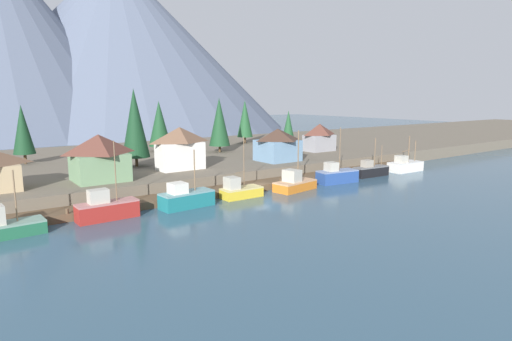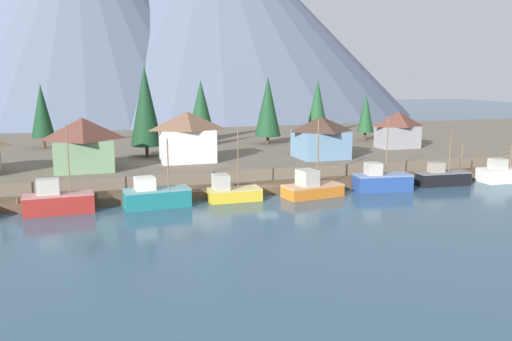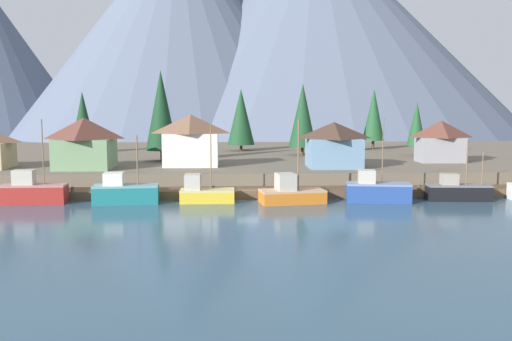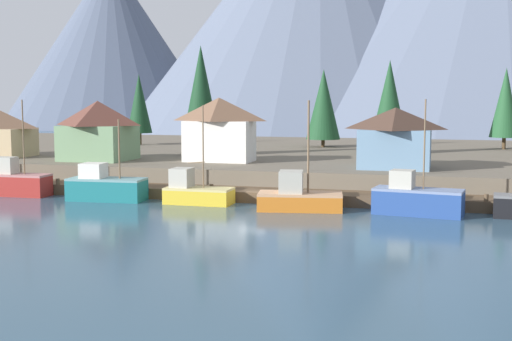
# 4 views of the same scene
# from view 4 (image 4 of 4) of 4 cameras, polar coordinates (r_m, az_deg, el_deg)

# --- Properties ---
(ground_plane) EXTENTS (400.00, 400.00, 1.00)m
(ground_plane) POSITION_cam_4_polar(r_m,az_deg,el_deg) (80.48, 3.62, -1.01)
(ground_plane) COLOR #335166
(dock) EXTENTS (80.00, 4.00, 1.60)m
(dock) POSITION_cam_4_polar(r_m,az_deg,el_deg) (62.99, 0.21, -2.07)
(dock) COLOR brown
(dock) RESTS_ON ground_plane
(shoreline_bank) EXTENTS (400.00, 56.00, 2.50)m
(shoreline_bank) POSITION_cam_4_polar(r_m,az_deg,el_deg) (92.00, 5.18, 0.98)
(shoreline_bank) COLOR #665B4C
(shoreline_bank) RESTS_ON ground_plane
(mountain_west_peak) EXTENTS (72.42, 72.42, 55.10)m
(mountain_west_peak) POSITION_cam_4_polar(r_m,az_deg,el_deg) (234.04, -12.07, 10.45)
(mountain_west_peak) COLOR #4C566B
(mountain_west_peak) RESTS_ON ground_plane
(mountain_central_peak) EXTENTS (113.85, 113.85, 73.70)m
(mountain_central_peak) POSITION_cam_4_polar(r_m,az_deg,el_deg) (203.98, 5.28, 13.83)
(mountain_central_peak) COLOR slate
(mountain_central_peak) RESTS_ON ground_plane
(fishing_boat_red) EXTENTS (7.16, 2.55, 9.33)m
(fishing_boat_red) POSITION_cam_4_polar(r_m,az_deg,el_deg) (70.18, -19.79, -0.91)
(fishing_boat_red) COLOR maroon
(fishing_boat_red) RESTS_ON ground_plane
(fishing_boat_teal) EXTENTS (7.28, 3.34, 7.56)m
(fishing_boat_teal) POSITION_cam_4_polar(r_m,az_deg,el_deg) (64.46, -12.57, -1.35)
(fishing_boat_teal) COLOR #196B70
(fishing_boat_teal) RESTS_ON ground_plane
(fishing_boat_yellow) EXTENTS (6.04, 2.65, 8.84)m
(fishing_boat_yellow) POSITION_cam_4_polar(r_m,az_deg,el_deg) (61.18, -5.12, -1.79)
(fishing_boat_yellow) COLOR gold
(fishing_boat_yellow) RESTS_ON ground_plane
(fishing_boat_orange) EXTENTS (7.53, 4.32, 9.30)m
(fishing_boat_orange) POSITION_cam_4_polar(r_m,az_deg,el_deg) (57.61, 3.58, -2.23)
(fishing_boat_orange) COLOR #CC6B1E
(fishing_boat_orange) RESTS_ON ground_plane
(fishing_boat_blue) EXTENTS (7.41, 3.71, 9.40)m
(fishing_boat_blue) POSITION_cam_4_polar(r_m,az_deg,el_deg) (56.77, 13.35, -2.36)
(fishing_boat_blue) COLOR navy
(fishing_boat_blue) RESTS_ON ground_plane
(house_green) EXTENTS (7.48, 6.98, 6.67)m
(house_green) POSITION_cam_4_polar(r_m,az_deg,el_deg) (78.29, -13.15, 3.36)
(house_green) COLOR #6B8E66
(house_green) RESTS_ON shoreline_bank
(house_blue) EXTENTS (7.24, 6.74, 6.05)m
(house_blue) POSITION_cam_4_polar(r_m,az_deg,el_deg) (69.08, 11.65, 2.77)
(house_blue) COLOR #6689A8
(house_blue) RESTS_ON shoreline_bank
(house_white) EXTENTS (7.70, 4.31, 7.03)m
(house_white) POSITION_cam_4_polar(r_m,az_deg,el_deg) (74.67, -3.11, 3.52)
(house_white) COLOR silver
(house_white) RESTS_ON shoreline_bank
(conifer_near_left) EXTENTS (3.73, 3.73, 10.52)m
(conifer_near_left) POSITION_cam_4_polar(r_m,az_deg,el_deg) (102.39, -9.80, 5.58)
(conifer_near_left) COLOR #4C3823
(conifer_near_left) RESTS_ON shoreline_bank
(conifer_mid_left) EXTENTS (4.84, 4.84, 11.03)m
(conifer_mid_left) POSITION_cam_4_polar(r_m,az_deg,el_deg) (96.87, 5.70, 5.57)
(conifer_mid_left) COLOR #4C3823
(conifer_mid_left) RESTS_ON shoreline_bank
(conifer_mid_right) EXTENTS (4.54, 4.54, 11.71)m
(conifer_mid_right) POSITION_cam_4_polar(r_m,az_deg,el_deg) (86.67, 11.16, 5.73)
(conifer_mid_right) COLOR #4C3823
(conifer_mid_right) RESTS_ON shoreline_bank
(conifer_back_left) EXTENTS (4.02, 4.02, 11.07)m
(conifer_back_left) POSITION_cam_4_polar(r_m,az_deg,el_deg) (98.22, 20.26, 5.39)
(conifer_back_left) COLOR #4C3823
(conifer_back_left) RESTS_ON shoreline_bank
(conifer_back_right) EXTENTS (4.68, 4.68, 13.33)m
(conifer_back_right) POSITION_cam_4_polar(r_m,az_deg,el_deg) (83.03, -4.66, 6.45)
(conifer_back_right) COLOR #4C3823
(conifer_back_right) RESTS_ON shoreline_bank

